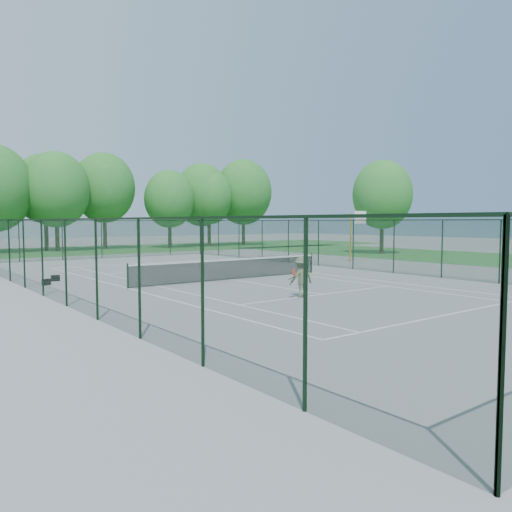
{
  "coord_description": "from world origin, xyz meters",
  "views": [
    {
      "loc": [
        -14.16,
        -20.51,
        2.93
      ],
      "look_at": [
        0.0,
        -2.0,
        1.3
      ],
      "focal_mm": 35.0,
      "sensor_mm": 36.0,
      "label": 1
    }
  ],
  "objects_px": {
    "tennis_net": "(232,268)",
    "basketball_goal": "(356,226)",
    "sports_bag_a": "(46,282)",
    "tennis_player": "(301,277)"
  },
  "relations": [
    {
      "from": "tennis_net",
      "to": "basketball_goal",
      "type": "xyz_separation_m",
      "value": [
        13.45,
        3.71,
        1.99
      ]
    },
    {
      "from": "basketball_goal",
      "to": "sports_bag_a",
      "type": "bearing_deg",
      "value": -179.25
    },
    {
      "from": "tennis_net",
      "to": "sports_bag_a",
      "type": "relative_size",
      "value": 31.34
    },
    {
      "from": "tennis_net",
      "to": "tennis_player",
      "type": "distance_m",
      "value": 6.55
    },
    {
      "from": "tennis_player",
      "to": "basketball_goal",
      "type": "bearing_deg",
      "value": 34.68
    },
    {
      "from": "tennis_net",
      "to": "basketball_goal",
      "type": "height_order",
      "value": "basketball_goal"
    },
    {
      "from": "tennis_net",
      "to": "basketball_goal",
      "type": "bearing_deg",
      "value": 15.41
    },
    {
      "from": "basketball_goal",
      "to": "tennis_net",
      "type": "bearing_deg",
      "value": -164.59
    },
    {
      "from": "basketball_goal",
      "to": "sports_bag_a",
      "type": "xyz_separation_m",
      "value": [
        -21.44,
        -0.28,
        -2.43
      ]
    },
    {
      "from": "tennis_net",
      "to": "sports_bag_a",
      "type": "xyz_separation_m",
      "value": [
        -7.99,
        3.43,
        -0.43
      ]
    }
  ]
}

